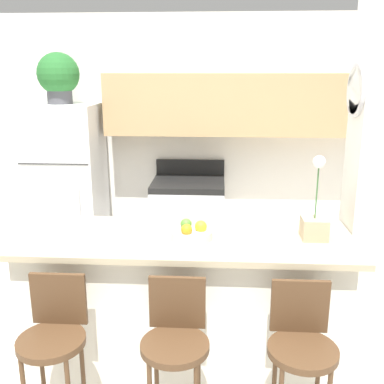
% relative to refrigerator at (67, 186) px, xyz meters
% --- Properties ---
extents(wall_back, '(5.60, 0.38, 2.55)m').
position_rel_refrigerator_xyz_m(wall_back, '(1.49, 0.31, 0.59)').
color(wall_back, white).
rests_on(wall_back, ground_plane).
extents(pillar_right, '(0.38, 0.32, 2.55)m').
position_rel_refrigerator_xyz_m(pillar_right, '(2.54, -1.68, 0.44)').
color(pillar_right, white).
rests_on(pillar_right, ground_plane).
extents(counter_bar, '(1.98, 0.69, 1.05)m').
position_rel_refrigerator_xyz_m(counter_bar, '(1.36, -1.93, -0.30)').
color(counter_bar, silver).
rests_on(counter_bar, ground_plane).
extents(refrigerator, '(0.71, 0.66, 1.67)m').
position_rel_refrigerator_xyz_m(refrigerator, '(0.00, 0.00, 0.00)').
color(refrigerator, white).
rests_on(refrigerator, ground_plane).
extents(stove_range, '(0.73, 0.65, 1.07)m').
position_rel_refrigerator_xyz_m(stove_range, '(1.26, 0.01, -0.38)').
color(stove_range, silver).
rests_on(stove_range, ground_plane).
extents(bar_stool_left, '(0.34, 0.34, 1.00)m').
position_rel_refrigerator_xyz_m(bar_stool_left, '(0.75, -2.45, -0.17)').
color(bar_stool_left, '#4C331E').
rests_on(bar_stool_left, ground_plane).
extents(bar_stool_mid, '(0.34, 0.34, 1.00)m').
position_rel_refrigerator_xyz_m(bar_stool_mid, '(1.36, -2.45, -0.17)').
color(bar_stool_mid, '#4C331E').
rests_on(bar_stool_mid, ground_plane).
extents(bar_stool_right, '(0.34, 0.34, 1.00)m').
position_rel_refrigerator_xyz_m(bar_stool_right, '(1.98, -2.45, -0.17)').
color(bar_stool_right, '#4C331E').
rests_on(bar_stool_right, ground_plane).
extents(potted_plant_on_fridge, '(0.40, 0.40, 0.49)m').
position_rel_refrigerator_xyz_m(potted_plant_on_fridge, '(-0.00, 0.00, 1.10)').
color(potted_plant_on_fridge, '#4C4C51').
rests_on(potted_plant_on_fridge, refrigerator).
extents(orchid_vase, '(0.14, 0.14, 0.49)m').
position_rel_refrigerator_xyz_m(orchid_vase, '(2.12, -1.91, 0.33)').
color(orchid_vase, tan).
rests_on(orchid_vase, counter_bar).
extents(fruit_bowl, '(0.24, 0.24, 0.11)m').
position_rel_refrigerator_xyz_m(fruit_bowl, '(1.41, -1.96, 0.25)').
color(fruit_bowl, silver).
rests_on(fruit_bowl, counter_bar).
extents(trash_bin, '(0.28, 0.28, 0.38)m').
position_rel_refrigerator_xyz_m(trash_bin, '(0.58, -0.22, -0.65)').
color(trash_bin, black).
rests_on(trash_bin, ground_plane).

